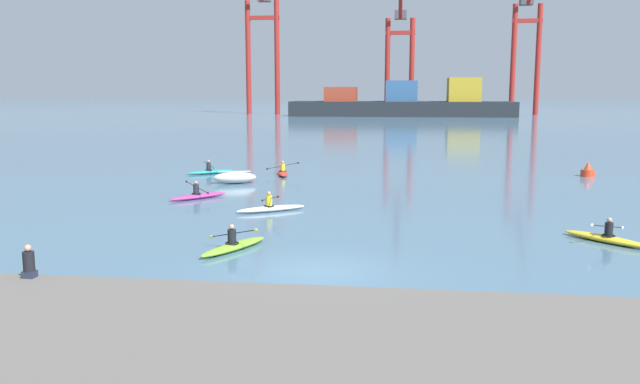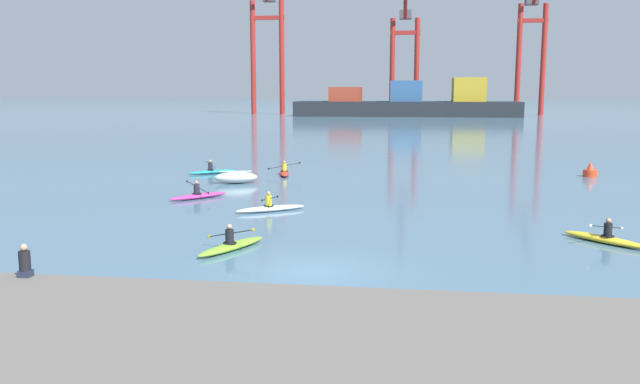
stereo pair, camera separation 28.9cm
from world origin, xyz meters
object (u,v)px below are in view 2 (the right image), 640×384
object	(u,v)px
capsized_dinghy	(236,178)
seated_onlooker	(25,262)
kayak_magenta	(198,195)
kayak_white	(270,208)
gantry_crane_west_mid	(405,46)
gantry_crane_east_mid	(532,39)
kayak_yellow	(605,238)
container_barge	(409,104)
kayak_teal	(212,171)
channel_buoy	(590,171)
kayak_red	(284,172)
gantry_crane_west	(267,37)
kayak_lime	(231,245)

from	to	relation	value
capsized_dinghy	seated_onlooker	distance (m)	22.79
kayak_magenta	kayak_white	xyz separation A→B (m)	(4.52, -3.08, 0.00)
gantry_crane_west_mid	gantry_crane_east_mid	xyz separation A→B (m)	(28.47, -0.42, 1.23)
kayak_yellow	seated_onlooker	bearing A→B (deg)	-151.60
container_barge	kayak_yellow	distance (m)	120.79
gantry_crane_west_mid	kayak_teal	xyz separation A→B (m)	(-11.56, -113.60, -15.55)
kayak_yellow	seated_onlooker	size ratio (longest dim) A/B	3.23
capsized_dinghy	seated_onlooker	size ratio (longest dim) A/B	3.14
container_barge	gantry_crane_east_mid	bearing A→B (deg)	20.85
channel_buoy	seated_onlooker	world-z (taller)	seated_onlooker
gantry_crane_east_mid	kayak_magenta	world-z (taller)	gantry_crane_east_mid
capsized_dinghy	kayak_white	size ratio (longest dim) A/B	0.89
channel_buoy	kayak_magenta	world-z (taller)	channel_buoy
gantry_crane_east_mid	seated_onlooker	distance (m)	145.82
gantry_crane_west_mid	gantry_crane_east_mid	bearing A→B (deg)	-0.84
gantry_crane_west_mid	kayak_red	size ratio (longest dim) A/B	9.60
kayak_yellow	gantry_crane_west	bearing A→B (deg)	107.78
kayak_magenta	seated_onlooker	distance (m)	17.03
gantry_crane_west_mid	kayak_red	bearing A→B (deg)	-93.31
kayak_magenta	seated_onlooker	world-z (taller)	seated_onlooker
gantry_crane_east_mid	kayak_red	bearing A→B (deg)	-107.21
kayak_white	kayak_lime	bearing A→B (deg)	-88.39
gantry_crane_west_mid	channel_buoy	xyz separation A→B (m)	(13.49, -111.69, -15.36)
kayak_teal	kayak_white	world-z (taller)	same
container_barge	capsized_dinghy	xyz separation A→B (m)	(-9.95, -107.08, -2.31)
gantry_crane_west	gantry_crane_west_mid	world-z (taller)	gantry_crane_west
kayak_magenta	capsized_dinghy	bearing A→B (deg)	85.45
gantry_crane_west_mid	kayak_yellow	size ratio (longest dim) A/B	11.46
channel_buoy	gantry_crane_west_mid	bearing A→B (deg)	96.89
kayak_magenta	kayak_teal	bearing A→B (deg)	103.36
kayak_teal	seated_onlooker	xyz separation A→B (m)	(3.29, -27.04, 0.93)
kayak_magenta	kayak_red	bearing A→B (deg)	75.60
seated_onlooker	gantry_crane_east_mid	bearing A→B (deg)	75.32
container_barge	kayak_red	distance (m)	103.04
channel_buoy	kayak_teal	size ratio (longest dim) A/B	0.33
capsized_dinghy	kayak_lime	distance (m)	16.94
kayak_red	container_barge	bearing A→B (deg)	85.66
kayak_yellow	gantry_crane_west_mid	bearing A→B (deg)	93.93
gantry_crane_west_mid	gantry_crane_east_mid	distance (m)	28.50
capsized_dinghy	kayak_yellow	distance (m)	22.23
container_barge	gantry_crane_west_mid	world-z (taller)	gantry_crane_west_mid
gantry_crane_east_mid	channel_buoy	size ratio (longest dim) A/B	34.80
gantry_crane_west_mid	capsized_dinghy	bearing A→B (deg)	-94.22
kayak_lime	gantry_crane_west_mid	bearing A→B (deg)	88.11
kayak_teal	kayak_red	distance (m)	5.00
kayak_yellow	capsized_dinghy	bearing A→B (deg)	142.84
container_barge	kayak_lime	size ratio (longest dim) A/B	14.52
gantry_crane_west	kayak_teal	world-z (taller)	gantry_crane_west
kayak_lime	kayak_teal	bearing A→B (deg)	109.02
kayak_magenta	kayak_white	world-z (taller)	same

